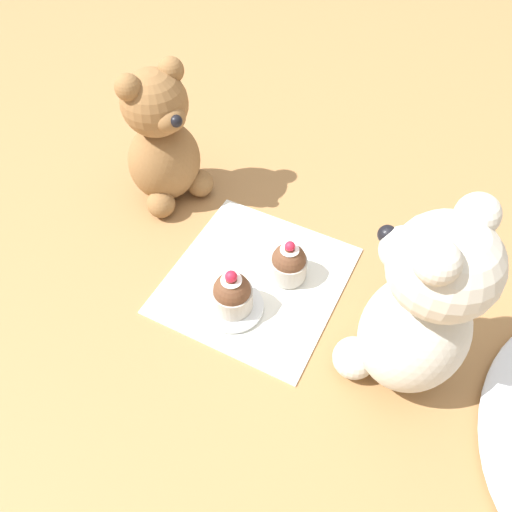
{
  "coord_description": "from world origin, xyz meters",
  "views": [
    {
      "loc": [
        0.39,
        0.2,
        0.58
      ],
      "look_at": [
        0.0,
        0.0,
        0.06
      ],
      "focal_mm": 35.0,
      "sensor_mm": 36.0,
      "label": 1
    }
  ],
  "objects_px": {
    "teddy_bear_tan": "(162,142)",
    "cupcake_near_cream_bear": "(289,263)",
    "saucer_plate": "(233,306)",
    "cupcake_near_tan_bear": "(232,294)",
    "teddy_bear_cream": "(420,310)"
  },
  "relations": [
    {
      "from": "cupcake_near_cream_bear",
      "to": "saucer_plate",
      "type": "bearing_deg",
      "value": -26.79
    },
    {
      "from": "cupcake_near_cream_bear",
      "to": "teddy_bear_cream",
      "type": "bearing_deg",
      "value": 71.32
    },
    {
      "from": "cupcake_near_tan_bear",
      "to": "cupcake_near_cream_bear",
      "type": "bearing_deg",
      "value": 153.21
    },
    {
      "from": "teddy_bear_tan",
      "to": "saucer_plate",
      "type": "xyz_separation_m",
      "value": [
        0.16,
        0.21,
        -0.1
      ]
    },
    {
      "from": "teddy_bear_tan",
      "to": "saucer_plate",
      "type": "height_order",
      "value": "teddy_bear_tan"
    },
    {
      "from": "teddy_bear_cream",
      "to": "teddy_bear_tan",
      "type": "distance_m",
      "value": 0.45
    },
    {
      "from": "teddy_bear_tan",
      "to": "teddy_bear_cream",
      "type": "bearing_deg",
      "value": -84.08
    },
    {
      "from": "teddy_bear_cream",
      "to": "saucer_plate",
      "type": "distance_m",
      "value": 0.25
    },
    {
      "from": "cupcake_near_cream_bear",
      "to": "saucer_plate",
      "type": "height_order",
      "value": "cupcake_near_cream_bear"
    },
    {
      "from": "cupcake_near_cream_bear",
      "to": "teddy_bear_tan",
      "type": "bearing_deg",
      "value": -106.21
    },
    {
      "from": "teddy_bear_cream",
      "to": "teddy_bear_tan",
      "type": "bearing_deg",
      "value": -93.03
    },
    {
      "from": "cupcake_near_cream_bear",
      "to": "cupcake_near_tan_bear",
      "type": "bearing_deg",
      "value": -26.79
    },
    {
      "from": "teddy_bear_cream",
      "to": "teddy_bear_tan",
      "type": "relative_size",
      "value": 1.17
    },
    {
      "from": "teddy_bear_tan",
      "to": "cupcake_near_cream_bear",
      "type": "relative_size",
      "value": 3.26
    },
    {
      "from": "teddy_bear_cream",
      "to": "teddy_bear_tan",
      "type": "xyz_separation_m",
      "value": [
        -0.13,
        -0.43,
        -0.02
      ]
    }
  ]
}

